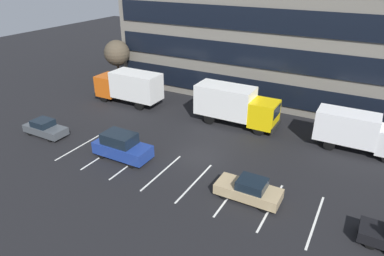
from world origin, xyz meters
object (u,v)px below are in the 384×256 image
object	(u,v)px
box_truck_white	(358,131)
box_truck_yellow	(235,104)
suv_navy	(122,146)
sedan_charcoal	(45,128)
box_truck_orange	(129,86)
sedan_tan	(249,190)
bare_tree	(117,53)

from	to	relation	value
box_truck_white	box_truck_yellow	bearing A→B (deg)	-179.76
box_truck_white	suv_navy	bearing A→B (deg)	-147.46
suv_navy	sedan_charcoal	size ratio (longest dim) A/B	1.15
box_truck_orange	box_truck_yellow	bearing A→B (deg)	2.08
suv_navy	sedan_tan	size ratio (longest dim) A/B	1.10
sedan_tan	suv_navy	bearing A→B (deg)	178.92
box_truck_white	bare_tree	distance (m)	28.14
box_truck_yellow	sedan_charcoal	distance (m)	17.62
suv_navy	sedan_charcoal	distance (m)	8.73
suv_navy	sedan_tan	world-z (taller)	suv_navy
sedan_charcoal	sedan_tan	xyz separation A→B (m)	(19.52, -0.01, 0.04)
suv_navy	bare_tree	distance (m)	18.31
box_truck_white	sedan_charcoal	bearing A→B (deg)	-157.11
bare_tree	box_truck_orange	bearing A→B (deg)	-39.65
box_truck_orange	box_truck_yellow	xyz separation A→B (m)	(12.27, 0.45, 0.04)
box_truck_orange	bare_tree	distance (m)	6.54
box_truck_orange	bare_tree	xyz separation A→B (m)	(-4.74, 3.93, 2.21)
sedan_tan	sedan_charcoal	bearing A→B (deg)	179.96
box_truck_orange	sedan_tan	size ratio (longest dim) A/B	1.82
box_truck_orange	box_truck_white	bearing A→B (deg)	1.22
box_truck_yellow	suv_navy	distance (m)	11.65
box_truck_yellow	suv_navy	bearing A→B (deg)	-117.59
box_truck_white	suv_navy	world-z (taller)	box_truck_white
box_truck_yellow	bare_tree	distance (m)	17.50
sedan_tan	bare_tree	size ratio (longest dim) A/B	0.74
sedan_tan	box_truck_orange	bearing A→B (deg)	150.44
box_truck_yellow	sedan_charcoal	xyz separation A→B (m)	(-14.10, -10.47, -1.40)
sedan_charcoal	bare_tree	xyz separation A→B (m)	(-2.92, 13.95, 3.57)
box_truck_orange	suv_navy	bearing A→B (deg)	-54.94
box_truck_yellow	sedan_charcoal	bearing A→B (deg)	-143.39
box_truck_orange	sedan_tan	xyz separation A→B (m)	(17.70, -10.04, -1.32)
box_truck_yellow	sedan_tan	distance (m)	11.88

